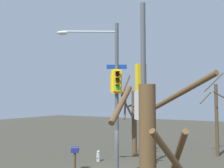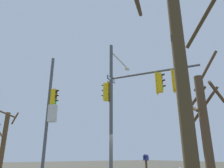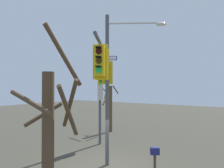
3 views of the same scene
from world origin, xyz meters
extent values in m
cylinder|color=#4C4F54|center=(0.19, 0.23, 4.17)|extent=(0.21, 0.21, 8.34)
cylinder|color=silver|center=(0.95, -1.05, 7.87)|extent=(1.62, 2.61, 0.10)
ellipsoid|color=silver|center=(1.72, -2.33, 7.79)|extent=(0.62, 0.70, 0.20)
cylinder|color=#4C4F54|center=(-2.07, -1.12, 5.96)|extent=(4.58, 2.80, 0.12)
cube|color=yellow|center=(-2.42, -1.33, 5.26)|extent=(0.45, 0.47, 1.10)
cube|color=yellow|center=(-2.28, -1.23, 5.26)|extent=(0.35, 0.48, 1.30)
cylinder|color=#2F0403|center=(-2.55, -1.42, 5.60)|extent=(0.15, 0.20, 0.22)
cube|color=black|center=(-2.61, -1.46, 5.72)|extent=(0.25, 0.26, 0.06)
cylinder|color=#352504|center=(-2.55, -1.42, 5.26)|extent=(0.15, 0.20, 0.22)
cube|color=black|center=(-2.61, -1.46, 5.38)|extent=(0.25, 0.26, 0.06)
cylinder|color=#19D147|center=(-2.55, -1.42, 4.92)|extent=(0.15, 0.20, 0.22)
cube|color=black|center=(-2.61, -1.46, 5.04)|extent=(0.25, 0.26, 0.06)
cylinder|color=#4C4F54|center=(-2.42, -1.33, 5.89)|extent=(0.04, 0.04, 0.15)
cube|color=yellow|center=(-3.21, -1.80, 5.26)|extent=(0.43, 0.46, 1.10)
cube|color=yellow|center=(-3.06, -1.72, 5.26)|extent=(0.29, 0.52, 1.30)
cylinder|color=#2F0403|center=(-3.36, -1.88, 5.60)|extent=(0.13, 0.21, 0.22)
cube|color=black|center=(-3.42, -1.91, 5.72)|extent=(0.24, 0.26, 0.06)
cylinder|color=#352504|center=(-3.36, -1.88, 5.26)|extent=(0.13, 0.21, 0.22)
cube|color=black|center=(-3.42, -1.91, 5.38)|extent=(0.24, 0.26, 0.06)
cylinder|color=#19D147|center=(-3.36, -1.88, 4.92)|extent=(0.13, 0.21, 0.22)
cube|color=black|center=(-3.42, -1.91, 5.04)|extent=(0.24, 0.26, 0.06)
cylinder|color=#4C4F54|center=(-3.21, -1.80, 5.89)|extent=(0.04, 0.04, 0.15)
cube|color=yellow|center=(0.47, 0.40, 5.12)|extent=(0.46, 0.47, 1.10)
cube|color=yellow|center=(0.33, 0.29, 5.12)|extent=(0.37, 0.47, 1.30)
cylinder|color=#2F0403|center=(0.60, 0.49, 5.46)|extent=(0.16, 0.19, 0.22)
cube|color=black|center=(0.66, 0.54, 5.58)|extent=(0.25, 0.26, 0.06)
cylinder|color=#352504|center=(0.60, 0.49, 5.12)|extent=(0.16, 0.19, 0.22)
cube|color=black|center=(0.66, 0.54, 5.24)|extent=(0.25, 0.26, 0.06)
cylinder|color=#19D147|center=(0.60, 0.49, 4.78)|extent=(0.16, 0.19, 0.22)
cube|color=black|center=(0.66, 0.54, 4.90)|extent=(0.25, 0.26, 0.06)
cube|color=navy|center=(0.19, 0.23, 5.92)|extent=(0.57, 0.97, 0.24)
cube|color=white|center=(0.17, 0.22, 5.92)|extent=(0.50, 0.87, 0.18)
cylinder|color=#4C4F54|center=(3.29, 3.07, 3.91)|extent=(0.20, 0.20, 7.83)
cube|color=silver|center=(3.04, 2.84, 3.91)|extent=(0.61, 0.60, 1.10)
cube|color=yellow|center=(3.05, 2.86, 4.96)|extent=(0.47, 0.47, 1.10)
cylinder|color=#2F0403|center=(2.93, 2.74, 5.30)|extent=(0.17, 0.18, 0.22)
cube|color=black|center=(2.88, 2.69, 5.42)|extent=(0.26, 0.26, 0.06)
cylinder|color=#352504|center=(2.93, 2.74, 4.96)|extent=(0.17, 0.18, 0.22)
cube|color=black|center=(2.88, 2.69, 5.08)|extent=(0.26, 0.26, 0.06)
cylinder|color=#19D147|center=(2.93, 2.74, 4.62)|extent=(0.17, 0.18, 0.22)
cube|color=black|center=(2.88, 2.69, 4.74)|extent=(0.26, 0.26, 0.06)
cube|color=navy|center=(0.27, -2.53, 1.17)|extent=(0.43, 0.50, 0.24)
cylinder|color=navy|center=(0.27, -2.53, 1.29)|extent=(0.43, 0.50, 0.24)
cylinder|color=brown|center=(7.30, 4.80, 2.21)|extent=(0.34, 0.34, 4.42)
cylinder|color=brown|center=(6.51, 5.27, 4.27)|extent=(1.05, 1.68, 0.82)
cylinder|color=brown|center=(7.37, 4.26, 4.04)|extent=(1.16, 0.27, 0.81)
cylinder|color=#483A24|center=(-7.92, 4.24, 2.66)|extent=(0.25, 0.25, 5.31)
cylinder|color=#483A24|center=(-8.20, 3.46, 4.29)|extent=(1.61, 0.64, 0.94)
cylinder|color=#483A24|center=(-7.40, 4.73, 4.35)|extent=(1.07, 1.13, 0.78)
cylinder|color=brown|center=(-4.95, -1.10, 2.40)|extent=(0.38, 0.38, 4.80)
cylinder|color=brown|center=(-5.66, -1.22, 3.89)|extent=(0.38, 1.49, 0.70)
cylinder|color=brown|center=(-4.95, -1.79, 5.21)|extent=(1.49, 0.14, 1.72)
cylinder|color=brown|center=(-4.69, -0.55, 3.40)|extent=(1.21, 0.67, 0.78)
cylinder|color=brown|center=(-4.69, -1.72, 3.55)|extent=(1.39, 0.68, 1.71)
cylinder|color=brown|center=(-4.34, -1.44, 3.75)|extent=(0.84, 1.37, 1.68)
camera|label=1|loc=(11.88, 6.62, 4.11)|focal=39.51mm
camera|label=2|loc=(-10.15, 7.32, 1.36)|focal=33.75mm
camera|label=3|loc=(-9.22, -6.34, 4.33)|focal=33.08mm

